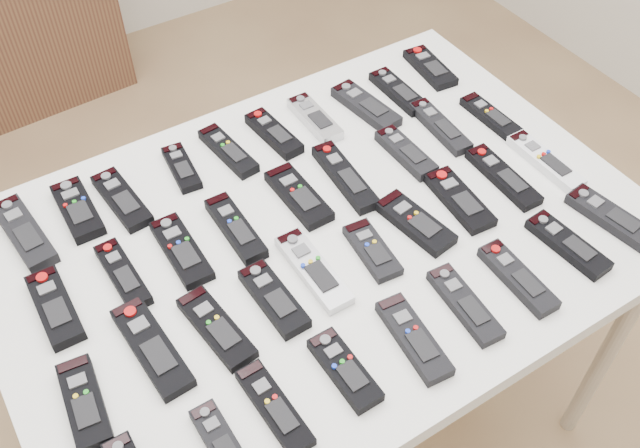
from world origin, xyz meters
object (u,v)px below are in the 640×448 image
remote_0 (24,233)px  remote_14 (299,196)px  remote_30 (222,444)px  remote_32 (345,370)px  remote_26 (459,200)px  remote_17 (440,127)px  remote_16 (406,153)px  remote_37 (611,217)px  table (320,250)px  remote_34 (465,304)px  remote_13 (236,228)px  remote_18 (490,116)px  remote_3 (182,168)px  remote_11 (123,275)px  remote_4 (228,151)px  remote_5 (274,134)px  remote_24 (372,250)px  remote_12 (181,250)px  remote_20 (152,347)px  remote_8 (398,91)px  remote_10 (55,307)px  remote_15 (345,177)px  remote_6 (315,119)px  remote_2 (122,199)px  remote_28 (545,161)px  remote_36 (568,245)px  remote_31 (274,407)px  remote_1 (78,210)px  remote_22 (274,299)px  remote_23 (313,270)px  remote_25 (415,223)px  remote_27 (503,177)px  remote_35 (518,278)px

remote_0 → remote_14: size_ratio=1.14×
remote_30 → remote_32: remote_32 is taller
remote_26 → remote_17: bearing=65.8°
remote_16 → remote_37: (0.23, -0.37, -0.00)m
remote_17 → table: bearing=-160.3°
remote_30 → remote_34: 0.48m
remote_13 → remote_18: size_ratio=1.11×
remote_3 → remote_13: bearing=-79.8°
remote_14 → remote_37: (0.49, -0.38, 0.00)m
remote_34 → remote_11: bearing=146.1°
remote_4 → remote_5: (0.11, -0.00, 0.00)m
remote_16 → remote_24: size_ratio=1.14×
remote_11 → remote_12: 0.12m
remote_4 → remote_14: 0.21m
remote_20 → remote_26: size_ratio=1.19×
remote_3 → remote_8: bearing=2.4°
remote_17 → remote_34: 0.48m
remote_10 → remote_15: 0.61m
remote_10 → remote_3: bearing=32.8°
remote_4 → remote_5: remote_5 is taller
remote_5 → remote_11: bearing=-160.6°
remote_5 → remote_6: (0.10, -0.01, 0.00)m
remote_12 → remote_17: size_ratio=0.96×
remote_2 → remote_5: remote_5 is taller
remote_28 → remote_36: (-0.13, -0.19, 0.00)m
remote_30 → remote_31: bearing=5.8°
remote_8 → remote_37: remote_37 is taller
remote_14 → remote_16: size_ratio=1.07×
remote_36 → remote_26: bearing=111.3°
remote_13 → table: bearing=-30.2°
remote_20 → remote_30: (0.02, -0.22, 0.00)m
table → remote_3: remote_3 is taller
remote_1 → remote_15: same height
remote_24 → remote_28: 0.45m
remote_0 → remote_22: bearing=-55.4°
remote_2 → remote_23: 0.43m
remote_0 → remote_24: size_ratio=1.39×
remote_31 → remote_25: bearing=22.5°
remote_13 → remote_12: bearing=177.3°
remote_31 → remote_0: bearing=109.3°
remote_2 → remote_13: 0.25m
remote_3 → remote_8: (0.54, -0.03, 0.00)m
table → remote_0: 0.57m
remote_3 → remote_27: remote_27 is taller
remote_15 → remote_6: bearing=80.5°
remote_13 → remote_26: bearing=-21.5°
remote_5 → remote_35: 0.61m
remote_4 → remote_22: size_ratio=1.04×
remote_16 → remote_22: size_ratio=0.99×
remote_17 → remote_35: size_ratio=1.07×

